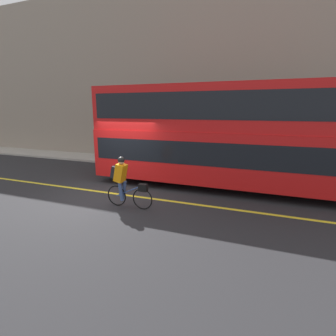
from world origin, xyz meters
name	(u,v)px	position (x,y,z in m)	size (l,w,h in m)	color
ground_plane	(110,195)	(0.00, 0.00, 0.00)	(80.00, 80.00, 0.00)	#232326
road_center_line	(113,193)	(0.00, 0.19, 0.00)	(50.00, 0.14, 0.01)	yellow
sidewalk_curb	(167,164)	(0.00, 5.56, 0.06)	(60.00, 1.99, 0.11)	#A8A399
building_facade	(175,74)	(0.00, 6.71, 4.85)	(60.00, 0.30, 9.70)	gray
bus	(217,132)	(3.27, 2.46, 2.13)	(9.39, 2.57, 3.83)	black
cyclist_on_bike	(124,180)	(1.09, -0.78, 0.86)	(1.55, 0.32, 1.58)	black
street_sign_post	(105,136)	(-3.89, 5.45, 1.45)	(0.36, 0.09, 2.38)	#59595B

